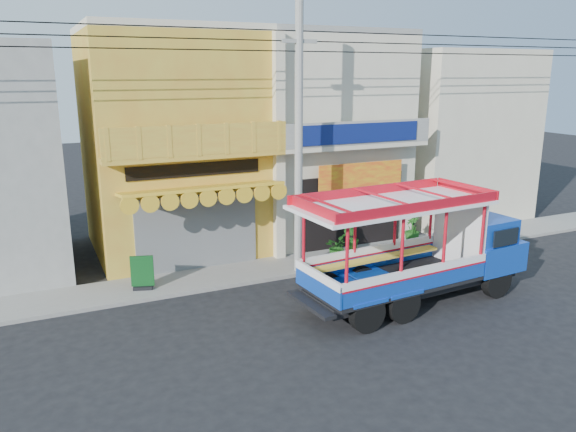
# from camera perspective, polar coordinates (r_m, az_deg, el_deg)

# --- Properties ---
(ground) EXTENTS (90.00, 90.00, 0.00)m
(ground) POSITION_cam_1_polar(r_m,az_deg,el_deg) (17.08, 9.00, -8.78)
(ground) COLOR black
(ground) RESTS_ON ground
(sidewalk) EXTENTS (30.00, 2.00, 0.12)m
(sidewalk) POSITION_cam_1_polar(r_m,az_deg,el_deg) (20.26, 2.71, -4.65)
(sidewalk) COLOR slate
(sidewalk) RESTS_ON ground
(shophouse_left) EXTENTS (6.00, 7.50, 8.24)m
(shophouse_left) POSITION_cam_1_polar(r_m,az_deg,el_deg) (21.63, -11.68, 7.31)
(shophouse_left) COLOR #C2862B
(shophouse_left) RESTS_ON ground
(shophouse_right) EXTENTS (6.00, 6.75, 8.24)m
(shophouse_right) POSITION_cam_1_polar(r_m,az_deg,el_deg) (23.73, 2.68, 8.20)
(shophouse_right) COLOR beige
(shophouse_right) RESTS_ON ground
(party_pilaster) EXTENTS (0.35, 0.30, 8.00)m
(party_pilaster) POSITION_cam_1_polar(r_m,az_deg,el_deg) (19.66, -0.91, 6.60)
(party_pilaster) COLOR beige
(party_pilaster) RESTS_ON ground
(filler_building_right) EXTENTS (6.00, 6.00, 7.60)m
(filler_building_right) POSITION_cam_1_polar(r_m,az_deg,el_deg) (27.72, 15.70, 7.95)
(filler_building_right) COLOR beige
(filler_building_right) RESTS_ON ground
(utility_pole) EXTENTS (28.00, 0.26, 9.00)m
(utility_pole) POSITION_cam_1_polar(r_m,az_deg,el_deg) (18.21, 1.53, 9.24)
(utility_pole) COLOR gray
(utility_pole) RESTS_ON ground
(songthaew_truck) EXTENTS (7.46, 2.88, 3.41)m
(songthaew_truck) POSITION_cam_1_polar(r_m,az_deg,el_deg) (17.21, 14.10, -3.04)
(songthaew_truck) COLOR black
(songthaew_truck) RESTS_ON ground
(green_sign) EXTENTS (0.69, 0.49, 1.08)m
(green_sign) POSITION_cam_1_polar(r_m,az_deg,el_deg) (18.05, -14.57, -5.84)
(green_sign) COLOR black
(green_sign) RESTS_ON sidewalk
(potted_plant_a) EXTENTS (1.09, 1.10, 0.93)m
(potted_plant_a) POSITION_cam_1_polar(r_m,az_deg,el_deg) (20.28, 4.91, -3.12)
(potted_plant_a) COLOR #1A4E16
(potted_plant_a) RESTS_ON sidewalk
(potted_plant_b) EXTENTS (0.73, 0.70, 1.04)m
(potted_plant_b) POSITION_cam_1_polar(r_m,az_deg,el_deg) (21.21, 6.43, -2.20)
(potted_plant_b) COLOR #1A4E16
(potted_plant_b) RESTS_ON sidewalk
(potted_plant_c) EXTENTS (0.75, 0.75, 1.08)m
(potted_plant_c) POSITION_cam_1_polar(r_m,az_deg,el_deg) (22.67, 12.52, -1.32)
(potted_plant_c) COLOR #1A4E16
(potted_plant_c) RESTS_ON sidewalk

